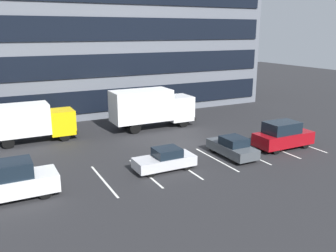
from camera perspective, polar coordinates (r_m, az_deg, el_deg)
name	(u,v)px	position (r m, az deg, el deg)	size (l,w,h in m)	color
ground_plane	(189,145)	(29.61, 3.27, -2.97)	(120.00, 120.00, 0.00)	#262628
office_building	(112,15)	(44.63, -8.76, 16.94)	(34.00, 12.43, 21.60)	slate
lot_markings	(216,159)	(26.50, 7.56, -5.24)	(16.94, 5.40, 0.01)	silver
box_truck_white	(151,107)	(34.16, -2.67, 3.08)	(8.02, 2.65, 3.72)	white
box_truck_yellow	(30,121)	(31.88, -20.96, 0.76)	(6.99, 2.32, 3.24)	yellow
sedan_charcoal	(232,147)	(27.10, 10.10, -3.29)	(1.77, 4.24, 1.52)	#474C51
suv_maroon	(283,135)	(29.85, 17.64, -1.43)	(4.76, 2.02, 2.15)	maroon
sedan_silver	(165,160)	(24.22, -0.48, -5.32)	(4.11, 1.72, 1.47)	silver
suv_white	(11,181)	(21.86, -23.46, -7.94)	(4.75, 2.01, 2.15)	white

